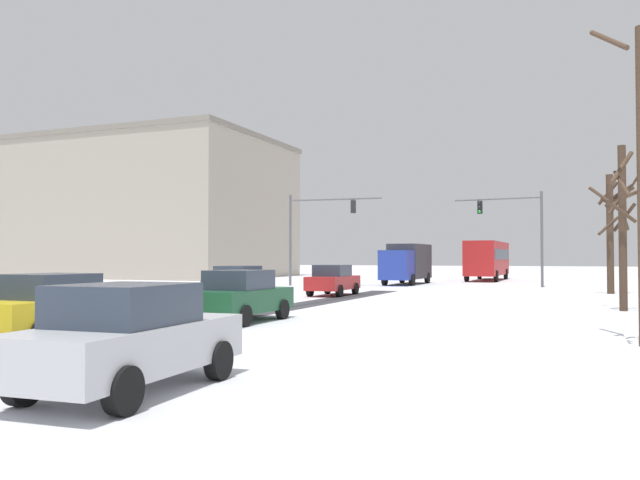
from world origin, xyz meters
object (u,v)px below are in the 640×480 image
object	(u,v)px
traffic_signal_far_left	(315,223)
car_yellow_cab_fourth	(54,307)
bus_oncoming	(488,258)
car_grey_second	(239,283)
bare_tree_sidewalk_mid	(622,225)
traffic_signal_far_right	(517,222)
car_red_lead	(333,280)
box_truck_delivery	(407,262)
car_dark_green_third	(241,296)
office_building_far_left_block	(157,209)
bare_tree_sidewalk_far	(611,226)
car_silver_fifth	(129,337)

from	to	relation	value
traffic_signal_far_left	car_yellow_cab_fourth	bearing A→B (deg)	-79.53
car_yellow_cab_fourth	bus_oncoming	distance (m)	46.18
car_grey_second	bare_tree_sidewalk_mid	bearing A→B (deg)	0.93
car_yellow_cab_fourth	bus_oncoming	xyz separation A→B (m)	(4.26, 45.97, 1.18)
car_grey_second	bare_tree_sidewalk_mid	world-z (taller)	bare_tree_sidewalk_mid
traffic_signal_far_right	car_grey_second	size ratio (longest dim) A/B	1.58
car_red_lead	box_truck_delivery	world-z (taller)	box_truck_delivery
bus_oncoming	car_red_lead	bearing A→B (deg)	-99.84
traffic_signal_far_left	car_yellow_cab_fourth	size ratio (longest dim) A/B	1.65
traffic_signal_far_right	car_red_lead	size ratio (longest dim) A/B	1.58
traffic_signal_far_right	car_yellow_cab_fourth	xyz separation A→B (m)	(-7.82, -33.97, -3.61)
traffic_signal_far_right	car_dark_green_third	bearing A→B (deg)	-101.51
car_red_lead	bare_tree_sidewalk_mid	bearing A→B (deg)	-20.43
office_building_far_left_block	car_yellow_cab_fourth	bearing A→B (deg)	-56.17
car_red_lead	bare_tree_sidewalk_far	bearing A→B (deg)	27.82
car_grey_second	box_truck_delivery	xyz separation A→B (m)	(2.71, 20.69, 0.82)
car_silver_fifth	box_truck_delivery	size ratio (longest dim) A/B	0.56
traffic_signal_far_left	bare_tree_sidewalk_far	distance (m)	19.27
traffic_signal_far_right	bare_tree_sidewalk_far	world-z (taller)	bare_tree_sidewalk_far
box_truck_delivery	bare_tree_sidewalk_far	world-z (taller)	bare_tree_sidewalk_far
car_grey_second	car_silver_fifth	world-z (taller)	same
car_yellow_cab_fourth	bare_tree_sidewalk_far	size ratio (longest dim) A/B	0.62
bus_oncoming	car_grey_second	bearing A→B (deg)	-102.85
car_dark_green_third	box_truck_delivery	bearing A→B (deg)	94.43
traffic_signal_far_left	car_silver_fifth	distance (m)	36.18
car_dark_green_third	bus_oncoming	distance (m)	40.43
bus_oncoming	bare_tree_sidewalk_mid	bearing A→B (deg)	-73.77
car_red_lead	bus_oncoming	world-z (taller)	bus_oncoming
office_building_far_left_block	car_dark_green_third	bearing A→B (deg)	-50.62
car_red_lead	car_yellow_cab_fourth	xyz separation A→B (m)	(0.28, -19.75, 0.00)
bus_oncoming	office_building_far_left_block	bearing A→B (deg)	-176.99
car_red_lead	bare_tree_sidewalk_mid	xyz separation A→B (m)	(13.66, -5.09, 2.41)
car_yellow_cab_fourth	bare_tree_sidewalk_far	distance (m)	30.33
car_silver_fifth	car_dark_green_third	bearing A→B (deg)	110.02
box_truck_delivery	car_silver_fifth	bearing A→B (deg)	-81.51
traffic_signal_far_right	car_silver_fifth	world-z (taller)	traffic_signal_far_right
car_yellow_cab_fourth	box_truck_delivery	distance (m)	35.10
car_yellow_cab_fourth	car_red_lead	bearing A→B (deg)	90.82
traffic_signal_far_right	car_red_lead	bearing A→B (deg)	-119.70
car_silver_fifth	bare_tree_sidewalk_mid	bearing A→B (deg)	67.72
traffic_signal_far_right	bus_oncoming	world-z (taller)	traffic_signal_far_right
bare_tree_sidewalk_mid	bare_tree_sidewalk_far	xyz separation A→B (m)	(0.10, 12.35, 0.54)
car_red_lead	bare_tree_sidewalk_mid	world-z (taller)	bare_tree_sidewalk_mid
car_red_lead	car_grey_second	bearing A→B (deg)	-116.37
car_silver_fifth	bare_tree_sidewalk_far	bearing A→B (deg)	75.91
bare_tree_sidewalk_mid	bare_tree_sidewalk_far	size ratio (longest dim) A/B	0.94
box_truck_delivery	car_red_lead	bearing A→B (deg)	-90.19
car_dark_green_third	car_silver_fifth	xyz separation A→B (m)	(3.59, -9.85, 0.00)
car_red_lead	bare_tree_sidewalk_far	world-z (taller)	bare_tree_sidewalk_far
car_dark_green_third	bare_tree_sidewalk_mid	bearing A→B (deg)	38.61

